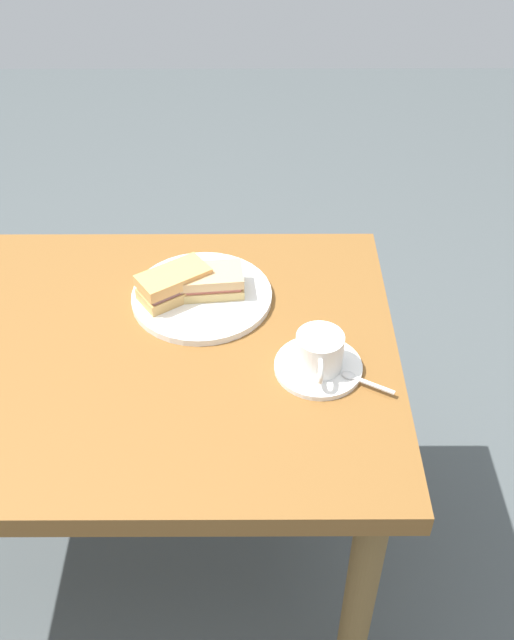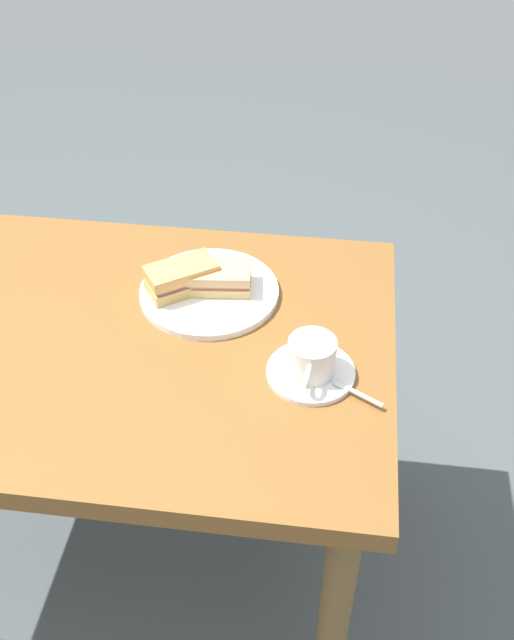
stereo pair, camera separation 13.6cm
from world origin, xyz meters
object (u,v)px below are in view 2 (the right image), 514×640
(sandwich_front, at_px, (215,278))
(coffee_saucer, at_px, (311,372))
(coffee_cup, at_px, (312,356))
(spoon, at_px, (349,388))
(sandwich_plate, at_px, (209,292))
(sandwich_back, at_px, (182,277))
(dining_table, at_px, (106,369))

(sandwich_front, height_order, coffee_saucer, sandwich_front)
(coffee_saucer, distance_m, coffee_cup, 0.04)
(coffee_cup, relative_size, spoon, 1.25)
(coffee_cup, bearing_deg, sandwich_front, -45.07)
(sandwich_plate, xyz_separation_m, sandwich_front, (-0.01, -0.01, 0.03))
(sandwich_front, height_order, sandwich_back, sandwich_back)
(dining_table, bearing_deg, spoon, 168.76)
(sandwich_front, xyz_separation_m, spoon, (-0.27, 0.24, -0.02))
(dining_table, relative_size, spoon, 12.02)
(sandwich_plate, height_order, coffee_cup, coffee_cup)
(sandwich_plate, distance_m, coffee_saucer, 0.29)
(dining_table, xyz_separation_m, sandwich_back, (-0.13, -0.14, 0.14))
(sandwich_back, xyz_separation_m, spoon, (-0.34, 0.23, -0.03))
(sandwich_plate, distance_m, sandwich_back, 0.06)
(coffee_cup, bearing_deg, dining_table, -8.09)
(sandwich_back, bearing_deg, coffee_cup, 144.35)
(dining_table, distance_m, coffee_saucer, 0.42)
(sandwich_back, relative_size, coffee_cup, 1.32)
(spoon, bearing_deg, dining_table, -11.24)
(sandwich_back, relative_size, spoon, 1.65)
(sandwich_back, height_order, coffee_cup, coffee_cup)
(coffee_saucer, relative_size, coffee_cup, 1.37)
(dining_table, bearing_deg, sandwich_front, -142.61)
(sandwich_front, distance_m, coffee_cup, 0.29)
(dining_table, distance_m, sandwich_front, 0.28)
(sandwich_front, bearing_deg, coffee_saucer, 135.20)
(sandwich_front, distance_m, spoon, 0.37)
(sandwich_plate, height_order, coffee_saucer, sandwich_plate)
(sandwich_front, distance_m, coffee_saucer, 0.29)
(sandwich_plate, xyz_separation_m, coffee_cup, (-0.22, 0.20, 0.04))
(dining_table, xyz_separation_m, coffee_cup, (-0.40, 0.06, 0.14))
(sandwich_back, bearing_deg, coffee_saucer, 144.61)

